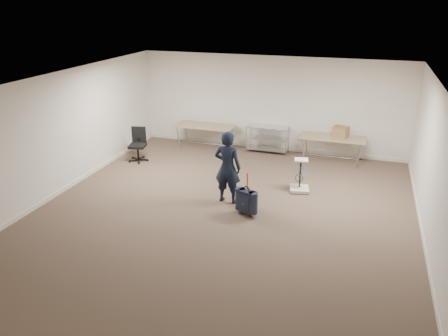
% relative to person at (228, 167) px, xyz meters
% --- Properties ---
extents(ground, '(9.00, 9.00, 0.00)m').
position_rel_person_xyz_m(ground, '(0.09, -0.58, -0.83)').
color(ground, '#493A2C').
rests_on(ground, ground).
extents(room_shell, '(8.00, 9.00, 9.00)m').
position_rel_person_xyz_m(room_shell, '(0.09, 0.80, -0.78)').
color(room_shell, white).
rests_on(room_shell, ground).
extents(folding_table_left, '(1.80, 0.75, 0.73)m').
position_rel_person_xyz_m(folding_table_left, '(-1.81, 3.37, -0.16)').
color(folding_table_left, '#97845C').
rests_on(folding_table_left, ground).
extents(folding_table_right, '(1.80, 0.75, 0.73)m').
position_rel_person_xyz_m(folding_table_right, '(1.99, 3.37, -0.16)').
color(folding_table_right, '#97845C').
rests_on(folding_table_right, ground).
extents(wire_shelf, '(1.22, 0.47, 0.80)m').
position_rel_person_xyz_m(wire_shelf, '(0.09, 3.62, -0.39)').
color(wire_shelf, silver).
rests_on(wire_shelf, ground).
extents(person, '(0.63, 0.43, 1.67)m').
position_rel_person_xyz_m(person, '(0.00, 0.00, 0.00)').
color(person, black).
rests_on(person, ground).
extents(suitcase, '(0.40, 0.32, 0.96)m').
position_rel_person_xyz_m(suitcase, '(0.58, -0.51, -0.51)').
color(suitcase, black).
rests_on(suitcase, ground).
extents(office_chair, '(0.57, 0.57, 0.95)m').
position_rel_person_xyz_m(office_chair, '(-3.22, 1.76, -0.55)').
color(office_chair, black).
rests_on(office_chair, ground).
extents(equipment_cart, '(0.52, 0.52, 0.81)m').
position_rel_person_xyz_m(equipment_cart, '(1.47, 1.08, -0.62)').
color(equipment_cart, '#EDE6CC').
rests_on(equipment_cart, ground).
extents(cardboard_box, '(0.48, 0.42, 0.30)m').
position_rel_person_xyz_m(cardboard_box, '(2.19, 3.43, 0.05)').
color(cardboard_box, brown).
rests_on(cardboard_box, folding_table_right).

